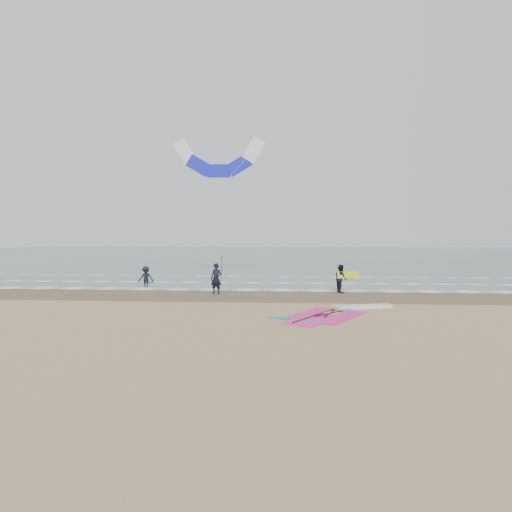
# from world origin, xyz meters

# --- Properties ---
(ground) EXTENTS (120.00, 120.00, 0.00)m
(ground) POSITION_xyz_m (0.00, 0.00, 0.00)
(ground) COLOR tan
(ground) RESTS_ON ground
(sea_water) EXTENTS (120.00, 80.00, 0.02)m
(sea_water) POSITION_xyz_m (0.00, 48.00, 0.01)
(sea_water) COLOR #47605E
(sea_water) RESTS_ON ground
(wet_sand_band) EXTENTS (120.00, 5.00, 0.01)m
(wet_sand_band) POSITION_xyz_m (0.00, 6.00, 0.00)
(wet_sand_band) COLOR brown
(wet_sand_band) RESTS_ON ground
(foam_waterline) EXTENTS (120.00, 9.15, 0.02)m
(foam_waterline) POSITION_xyz_m (0.00, 10.44, 0.03)
(foam_waterline) COLOR white
(foam_waterline) RESTS_ON ground
(windsurf_rig) EXTENTS (5.56, 5.26, 0.13)m
(windsurf_rig) POSITION_xyz_m (2.37, 0.72, 0.04)
(windsurf_rig) COLOR white
(windsurf_rig) RESTS_ON ground
(person_standing) EXTENTS (0.71, 0.55, 1.71)m
(person_standing) POSITION_xyz_m (-3.68, 6.44, 0.86)
(person_standing) COLOR black
(person_standing) RESTS_ON ground
(person_walking) EXTENTS (0.79, 0.91, 1.61)m
(person_walking) POSITION_xyz_m (3.30, 7.57, 0.80)
(person_walking) COLOR black
(person_walking) RESTS_ON ground
(person_wading) EXTENTS (1.04, 0.66, 1.55)m
(person_wading) POSITION_xyz_m (-9.04, 10.73, 0.77)
(person_wading) COLOR black
(person_wading) RESTS_ON ground
(held_pole) EXTENTS (0.17, 0.86, 1.82)m
(held_pole) POSITION_xyz_m (-3.38, 6.44, 1.26)
(held_pole) COLOR black
(held_pole) RESTS_ON ground
(carried_kiteboard) EXTENTS (1.30, 0.51, 0.39)m
(carried_kiteboard) POSITION_xyz_m (3.70, 7.47, 1.02)
(carried_kiteboard) COLOR yellow
(carried_kiteboard) RESTS_ON ground
(surf_kite) EXTENTS (7.71, 3.47, 9.24)m
(surf_kite) POSITION_xyz_m (-4.69, 14.09, 8.52)
(surf_kite) COLOR white
(surf_kite) RESTS_ON ground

